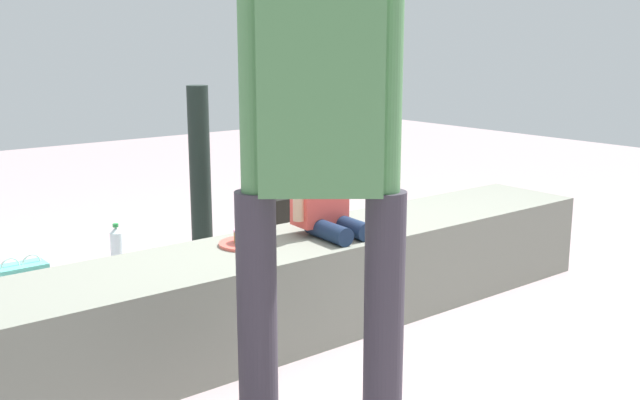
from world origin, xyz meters
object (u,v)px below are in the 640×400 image
Objects in this scene: cake_plate at (247,240)px; water_bottle_far_side at (148,279)px; child_seated at (323,183)px; adult_standing at (321,120)px; cake_box_white at (188,301)px; party_cup_red at (247,246)px; handbag_black_leather at (278,215)px; water_bottle_near_gift at (117,246)px; gift_bag at (24,292)px.

water_bottle_far_side is at bearing 97.73° from cake_plate.
adult_standing is (-0.63, -0.77, 0.37)m from child_seated.
cake_plate reaches higher than cake_box_white.
child_seated is 1.43× the size of cake_box_white.
adult_standing reaches higher than party_cup_red.
child_seated reaches higher than cake_plate.
handbag_black_leather is at bearing 26.02° from water_bottle_far_side.
child_seated is 1.46m from water_bottle_near_gift.
adult_standing is 4.75× the size of handbag_black_leather.
water_bottle_far_side is at bearing 83.02° from adult_standing.
gift_bag is at bearing 102.80° from adult_standing.
adult_standing reaches higher than water_bottle_near_gift.
child_seated is at bearing -118.13° from handbag_black_leather.
water_bottle_far_side is (-0.09, -0.57, -0.02)m from water_bottle_near_gift.
party_cup_red is (0.63, 0.99, -0.36)m from cake_plate.
child_seated is 2.57× the size of water_bottle_far_side.
child_seated reaches higher than cake_box_white.
child_seated is at bearing -75.34° from water_bottle_near_gift.
adult_standing is 1.83m from gift_bag.
party_cup_red is at bearing 9.78° from gift_bag.
child_seated reaches higher than water_bottle_far_side.
handbag_black_leather reaches higher than gift_bag.
cake_plate is 0.52m from cake_box_white.
gift_bag is 1.30m from party_cup_red.
gift_bag is (-0.99, 0.81, -0.48)m from child_seated.
adult_standing is at bearing -100.34° from cake_box_white.
water_bottle_near_gift is at bearing 80.60° from water_bottle_far_side.
adult_standing reaches higher than cake_box_white.
water_bottle_far_side is 1.27m from handbag_black_leather.
adult_standing is at bearing -77.20° from gift_bag.
child_seated is 1.43× the size of handbag_black_leather.
water_bottle_far_side is at bearing 120.23° from child_seated.
water_bottle_far_side is 0.78m from party_cup_red.
cake_plate reaches higher than party_cup_red.
gift_bag is (-0.36, 1.58, -0.85)m from adult_standing.
water_bottle_far_side is 1.86× the size of party_cup_red.
cake_plate is (-0.34, 0.05, -0.19)m from child_seated.
gift_bag is 0.55m from water_bottle_far_side.
gift_bag reaches higher than cake_box_white.
adult_standing is 2.22m from party_cup_red.
cake_plate is at bearing -82.27° from water_bottle_far_side.
cake_plate is 1.67m from handbag_black_leather.
water_bottle_far_side is at bearing -153.98° from handbag_black_leather.
cake_box_white is 1.00× the size of handbag_black_leather.
adult_standing is at bearing -122.56° from handbag_black_leather.
gift_bag is at bearing 130.02° from cake_plate.
gift_bag reaches higher than party_cup_red.
water_bottle_near_gift is (-0.35, 1.32, -0.50)m from child_seated.
adult_standing reaches higher than water_bottle_far_side.
child_seated reaches higher than party_cup_red.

